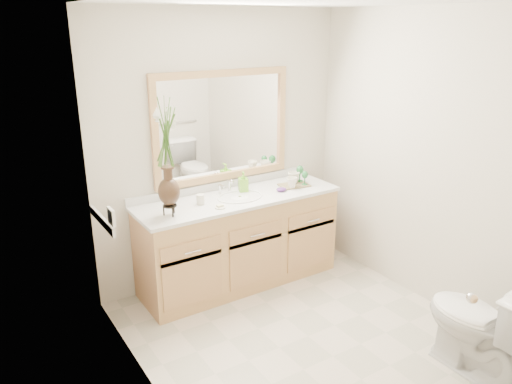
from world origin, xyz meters
TOP-DOWN VIEW (x-y plane):
  - floor at (0.00, 0.00)m, footprint 2.60×2.60m
  - ceiling at (0.00, 0.00)m, footprint 2.40×2.60m
  - wall_back at (0.00, 1.30)m, footprint 2.40×0.02m
  - wall_front at (0.00, -1.30)m, footprint 2.40×0.02m
  - wall_left at (-1.20, 0.00)m, footprint 0.02×2.60m
  - wall_right at (1.20, 0.00)m, footprint 0.02×2.60m
  - vanity at (0.00, 1.01)m, footprint 1.80×0.55m
  - counter at (0.00, 1.01)m, footprint 1.84×0.57m
  - sink at (0.00, 1.00)m, footprint 0.38×0.34m
  - mirror at (0.00, 1.28)m, footprint 1.32×0.04m
  - switch_plate at (-1.19, 0.76)m, footprint 0.02×0.12m
  - door at (-0.30, -1.29)m, footprint 0.80×0.03m
  - toilet at (0.70, -0.92)m, footprint 0.42×0.75m
  - flower_vase at (-0.68, 0.93)m, footprint 0.20×0.20m
  - tumbler at (-0.37, 1.02)m, footprint 0.07×0.07m
  - soap_dish at (-0.27, 0.85)m, footprint 0.09×0.09m
  - soap_bottle at (0.11, 1.12)m, footprint 0.09×0.10m
  - purple_dish at (0.40, 0.93)m, footprint 0.11×0.10m
  - tray at (0.59, 0.99)m, footprint 0.29×0.22m
  - mug_left at (0.52, 0.94)m, footprint 0.12×0.11m
  - mug_right at (0.62, 1.04)m, footprint 0.15×0.14m
  - goblet_front at (0.67, 0.94)m, footprint 0.06×0.06m
  - goblet_back at (0.69, 1.05)m, footprint 0.07×0.07m

SIDE VIEW (x-z plane):
  - floor at x=0.00m, z-range 0.00..0.00m
  - toilet at x=0.70m, z-range 0.00..0.74m
  - vanity at x=0.00m, z-range 0.00..0.80m
  - sink at x=0.00m, z-range 0.66..0.89m
  - counter at x=0.00m, z-range 0.80..0.83m
  - tray at x=0.59m, z-range 0.83..0.84m
  - soap_dish at x=-0.27m, z-range 0.83..0.85m
  - purple_dish at x=0.40m, z-range 0.83..0.86m
  - tumbler at x=-0.37m, z-range 0.83..0.92m
  - mug_left at x=0.52m, z-range 0.84..0.94m
  - mug_right at x=0.62m, z-range 0.84..0.95m
  - soap_bottle at x=0.11m, z-range 0.83..0.99m
  - goblet_front at x=0.67m, z-range 0.87..1.00m
  - goblet_back at x=0.69m, z-range 0.87..1.02m
  - switch_plate at x=-1.19m, z-range 0.92..1.04m
  - door at x=-0.30m, z-range 0.00..2.00m
  - wall_back at x=0.00m, z-range 0.00..2.40m
  - wall_front at x=0.00m, z-range 0.00..2.40m
  - wall_left at x=-1.20m, z-range 0.00..2.40m
  - wall_right at x=1.20m, z-range 0.00..2.40m
  - flower_vase at x=-0.68m, z-range 0.98..1.80m
  - mirror at x=0.00m, z-range 0.92..1.89m
  - ceiling at x=0.00m, z-range 2.39..2.41m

